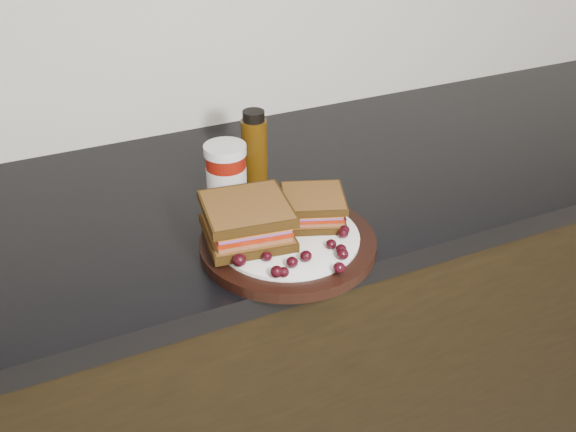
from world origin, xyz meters
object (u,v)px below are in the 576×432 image
condiment_jar (226,174)px  sandwich_left (247,221)px  plate (288,243)px  oil_bottle (254,145)px

condiment_jar → sandwich_left: bearing=-98.6°
plate → oil_bottle: (0.04, 0.24, 0.06)m
plate → oil_bottle: 0.25m
oil_bottle → sandwich_left: bearing=-115.1°
condiment_jar → oil_bottle: size_ratio=0.81×
plate → oil_bottle: oil_bottle is taller
plate → oil_bottle: bearing=79.8°
sandwich_left → condiment_jar: condiment_jar is taller
sandwich_left → plate: bearing=-14.3°
sandwich_left → oil_bottle: bearing=72.7°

